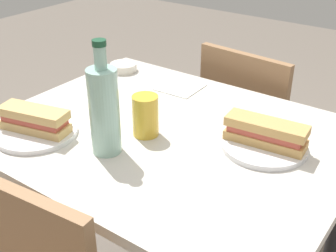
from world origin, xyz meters
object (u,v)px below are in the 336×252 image
Objects in this scene: knife_near at (44,120)px; baguette_sandwich_near at (34,120)px; baguette_sandwich_far at (266,132)px; water_bottle at (104,109)px; dining_table at (168,168)px; plate_far at (264,146)px; plate_near at (36,132)px; beer_glass at (145,116)px; olive_bowl at (123,67)px; knife_far at (267,133)px; chair_far at (251,130)px.

baguette_sandwich_near is at bearing -64.52° from knife_near.
knife_near is at bearing -155.53° from baguette_sandwich_far.
water_bottle is (0.23, 0.05, 0.08)m from baguette_sandwich_near.
water_bottle is at bearing 13.59° from baguette_sandwich_near.
plate_far is (0.27, 0.08, 0.13)m from dining_table.
beer_glass is at bearing 36.32° from plate_near.
plate_near is 2.27× the size of olive_bowl.
plate_far is at bearing 29.30° from baguette_sandwich_near.
plate_far is 2.27× the size of olive_bowl.
dining_table is at bearing -151.53° from knife_far.
baguette_sandwich_far is 2.17× the size of olive_bowl.
water_bottle reaches higher than dining_table.
beer_glass is at bearing -93.21° from chair_far.
chair_far is at bearing 90.74° from dining_table.
chair_far is 3.96× the size of baguette_sandwich_near.
beer_glass is (-0.31, -0.13, 0.01)m from baguette_sandwich_far.
baguette_sandwich_near is at bearing -150.70° from plate_far.
chair_far is at bearing 68.32° from knife_near.
chair_far reaches higher than olive_bowl.
chair_far is 0.90m from knife_near.
water_bottle is (0.23, 0.05, 0.12)m from plate_near.
chair_far is 0.60m from olive_bowl.
chair_far reaches higher than knife_far.
water_bottle is 2.58× the size of beer_glass.
dining_table is at bearing 46.81° from beer_glass.
olive_bowl reaches higher than knife_near.
chair_far is 3.77× the size of baguette_sandwich_far.
chair_far is 4.72× the size of knife_far.
knife_far is at bearing 44.36° from water_bottle.
plate_far is at bearing 90.00° from baguette_sandwich_far.
chair_far is 0.73m from beer_glass.
dining_table is 5.77× the size of knife_near.
baguette_sandwich_near is 0.54m from olive_bowl.
water_bottle reaches higher than knife_far.
dining_table is 0.62m from chair_far.
knife_far is at bearing 34.00° from baguette_sandwich_near.
knife_far is (0.26, -0.47, 0.29)m from chair_far.
knife_near and knife_far have the same top height.
dining_table is 1.21× the size of chair_far.
knife_far reaches higher than plate_near.
beer_glass is at bearing -157.29° from plate_far.
chair_far is at bearing 117.54° from baguette_sandwich_far.
baguette_sandwich_far reaches higher than knife_far.
water_bottle is (-0.32, -0.31, 0.11)m from knife_far.
olive_bowl is at bearing 145.53° from dining_table.
baguette_sandwich_near is 0.69× the size of water_bottle.
beer_glass reaches higher than plate_far.
plate_near and plate_far have the same top height.
water_bottle is at bearing -142.25° from plate_far.
plate_near reaches higher than dining_table.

